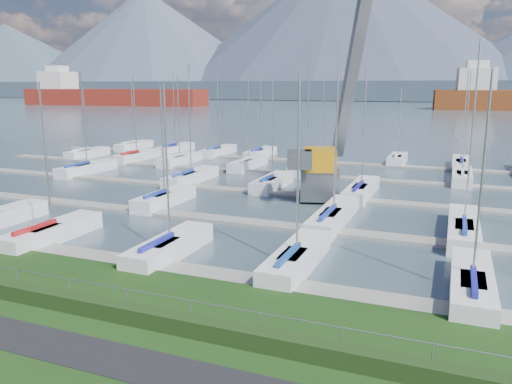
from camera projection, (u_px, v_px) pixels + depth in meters
The scene contains 10 objects.
path at pixel (101, 356), 17.76m from camera, with size 160.00×2.00×0.04m, color black.
water at pixel (434, 105), 256.79m from camera, with size 800.00×540.00×0.20m, color #3E505B.
hedge at pixel (142, 316), 20.05m from camera, with size 80.00×0.70×0.70m, color #1E3413.
fence at pixel (147, 293), 20.24m from camera, with size 0.04×0.04×80.00m, color #919499.
foothill at pixel (439, 90), 319.04m from camera, with size 900.00×80.00×12.00m, color #404E5E.
mountains at pixel (457, 35), 375.63m from camera, with size 1190.00×360.00×115.00m.
docks at pixel (314, 197), 44.16m from camera, with size 90.00×41.60×0.25m.
crane at pixel (329, 134), 42.75m from camera, with size 7.28×13.07×22.35m.
cargo_ship_west at pixel (107, 97), 245.94m from camera, with size 93.87×23.87×21.50m.
sailboat_fleet at pixel (328, 130), 46.00m from camera, with size 73.14×48.90×13.17m.
Camera 1 is at (11.11, -15.95, 9.47)m, focal length 35.00 mm.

